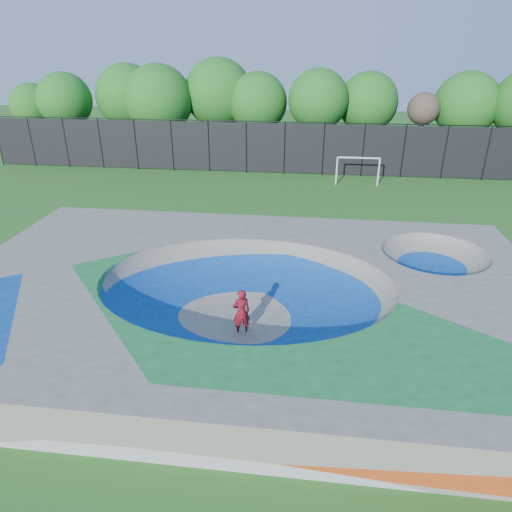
{
  "coord_description": "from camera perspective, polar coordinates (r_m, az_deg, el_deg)",
  "views": [
    {
      "loc": [
        2.2,
        -14.65,
        9.4
      ],
      "look_at": [
        0.0,
        3.0,
        1.1
      ],
      "focal_mm": 32.0,
      "sensor_mm": 36.0,
      "label": 1
    }
  ],
  "objects": [
    {
      "name": "ground",
      "position": [
        17.55,
        -1.23,
        -7.39
      ],
      "size": [
        120.0,
        120.0,
        0.0
      ],
      "primitive_type": "plane",
      "color": "#235B19",
      "rests_on": "ground"
    },
    {
      "name": "skate_deck",
      "position": [
        17.16,
        -1.25,
        -5.27
      ],
      "size": [
        22.0,
        14.0,
        1.5
      ],
      "primitive_type": "cube",
      "color": "gray",
      "rests_on": "ground"
    },
    {
      "name": "skater",
      "position": [
        16.08,
        -1.85,
        -7.0
      ],
      "size": [
        0.76,
        0.65,
        1.75
      ],
      "primitive_type": "imported",
      "rotation": [
        0.0,
        0.0,
        3.57
      ],
      "color": "red",
      "rests_on": "ground"
    },
    {
      "name": "skateboard",
      "position": [
        16.55,
        -1.81,
        -9.51
      ],
      "size": [
        0.81,
        0.41,
        0.05
      ],
      "primitive_type": "cube",
      "rotation": [
        0.0,
        0.0,
        0.25
      ],
      "color": "black",
      "rests_on": "ground"
    },
    {
      "name": "soccer_goal",
      "position": [
        34.24,
        12.64,
        10.95
      ],
      "size": [
        3.11,
        0.12,
        2.05
      ],
      "color": "silver",
      "rests_on": "ground"
    },
    {
      "name": "fence",
      "position": [
        36.46,
        3.6,
        13.42
      ],
      "size": [
        48.09,
        0.09,
        4.04
      ],
      "color": "black",
      "rests_on": "ground"
    },
    {
      "name": "treeline",
      "position": [
        41.02,
        2.77,
        18.79
      ],
      "size": [
        52.48,
        8.06,
        8.41
      ],
      "color": "#433421",
      "rests_on": "ground"
    }
  ]
}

